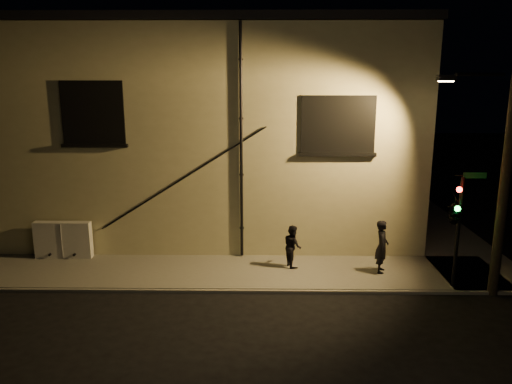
{
  "coord_description": "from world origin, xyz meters",
  "views": [
    {
      "loc": [
        -1.05,
        -14.59,
        6.65
      ],
      "look_at": [
        -1.26,
        1.8,
        2.83
      ],
      "focal_mm": 35.0,
      "sensor_mm": 36.0,
      "label": 1
    }
  ],
  "objects_px": {
    "pedestrian_a": "(382,246)",
    "traffic_signal": "(455,212)",
    "utility_cabinet": "(63,240)",
    "pedestrian_b": "(293,246)",
    "streetlamp_pole": "(502,174)"
  },
  "relations": [
    {
      "from": "traffic_signal",
      "to": "streetlamp_pole",
      "type": "bearing_deg",
      "value": -8.44
    },
    {
      "from": "pedestrian_a",
      "to": "pedestrian_b",
      "type": "height_order",
      "value": "pedestrian_a"
    },
    {
      "from": "traffic_signal",
      "to": "streetlamp_pole",
      "type": "distance_m",
      "value": 1.72
    },
    {
      "from": "pedestrian_b",
      "to": "streetlamp_pole",
      "type": "distance_m",
      "value": 7.0
    },
    {
      "from": "pedestrian_a",
      "to": "traffic_signal",
      "type": "height_order",
      "value": "traffic_signal"
    },
    {
      "from": "utility_cabinet",
      "to": "pedestrian_a",
      "type": "height_order",
      "value": "pedestrian_a"
    },
    {
      "from": "utility_cabinet",
      "to": "pedestrian_b",
      "type": "height_order",
      "value": "pedestrian_b"
    },
    {
      "from": "utility_cabinet",
      "to": "pedestrian_a",
      "type": "xyz_separation_m",
      "value": [
        11.35,
        -1.23,
        0.23
      ]
    },
    {
      "from": "utility_cabinet",
      "to": "streetlamp_pole",
      "type": "relative_size",
      "value": 0.29
    },
    {
      "from": "utility_cabinet",
      "to": "streetlamp_pole",
      "type": "bearing_deg",
      "value": -10.56
    },
    {
      "from": "utility_cabinet",
      "to": "pedestrian_b",
      "type": "distance_m",
      "value": 8.39
    },
    {
      "from": "pedestrian_a",
      "to": "traffic_signal",
      "type": "bearing_deg",
      "value": -111.31
    },
    {
      "from": "pedestrian_b",
      "to": "traffic_signal",
      "type": "relative_size",
      "value": 0.4
    },
    {
      "from": "pedestrian_a",
      "to": "streetlamp_pole",
      "type": "distance_m",
      "value": 4.38
    },
    {
      "from": "utility_cabinet",
      "to": "streetlamp_pole",
      "type": "xyz_separation_m",
      "value": [
        14.4,
        -2.68,
        3.02
      ]
    }
  ]
}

